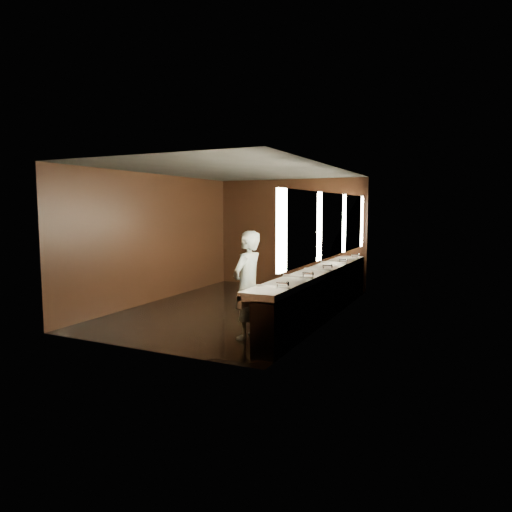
{
  "coord_description": "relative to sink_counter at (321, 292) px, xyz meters",
  "views": [
    {
      "loc": [
        4.32,
        -8.12,
        2.05
      ],
      "look_at": [
        0.45,
        0.0,
        1.11
      ],
      "focal_mm": 32.0,
      "sensor_mm": 36.0,
      "label": 1
    }
  ],
  "objects": [
    {
      "name": "wall_left",
      "position": [
        -3.79,
        0.0,
        0.9
      ],
      "size": [
        0.02,
        6.0,
        2.8
      ],
      "primitive_type": "cube",
      "color": "black",
      "rests_on": "floor"
    },
    {
      "name": "trash_bin",
      "position": [
        -0.22,
        -1.38,
        -0.23
      ],
      "size": [
        0.38,
        0.38,
        0.53
      ],
      "primitive_type": "cylinder",
      "rotation": [
        0.0,
        0.0,
        0.13
      ],
      "color": "black",
      "rests_on": "floor"
    },
    {
      "name": "wall_back",
      "position": [
        -1.79,
        3.0,
        0.9
      ],
      "size": [
        4.0,
        0.02,
        2.8
      ],
      "primitive_type": "cube",
      "color": "black",
      "rests_on": "floor"
    },
    {
      "name": "wall_front",
      "position": [
        -1.79,
        -3.0,
        0.9
      ],
      "size": [
        4.0,
        0.02,
        2.8
      ],
      "primitive_type": "cube",
      "color": "black",
      "rests_on": "floor"
    },
    {
      "name": "ceiling",
      "position": [
        -1.79,
        0.0,
        2.3
      ],
      "size": [
        4.0,
        6.0,
        0.02
      ],
      "primitive_type": "cube",
      "color": "#2D2D2B",
      "rests_on": "wall_back"
    },
    {
      "name": "floor",
      "position": [
        -1.79,
        0.0,
        -0.5
      ],
      "size": [
        6.0,
        6.0,
        0.0
      ],
      "primitive_type": "plane",
      "color": "black",
      "rests_on": "ground"
    },
    {
      "name": "mirror_band",
      "position": [
        0.19,
        -0.0,
        1.25
      ],
      "size": [
        0.06,
        5.03,
        1.15
      ],
      "color": "#FAF3CD",
      "rests_on": "wall_right"
    },
    {
      "name": "sink_counter",
      "position": [
        0.0,
        0.0,
        0.0
      ],
      "size": [
        0.55,
        5.4,
        1.01
      ],
      "color": "black",
      "rests_on": "floor"
    },
    {
      "name": "person",
      "position": [
        -0.63,
        -1.81,
        0.36
      ],
      "size": [
        0.49,
        0.67,
        1.71
      ],
      "primitive_type": "imported",
      "rotation": [
        0.0,
        0.0,
        -1.71
      ],
      "color": "#8CBDD2",
      "rests_on": "floor"
    },
    {
      "name": "wall_right",
      "position": [
        0.21,
        0.0,
        0.9
      ],
      "size": [
        0.02,
        6.0,
        2.8
      ],
      "primitive_type": "cube",
      "color": "black",
      "rests_on": "floor"
    }
  ]
}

